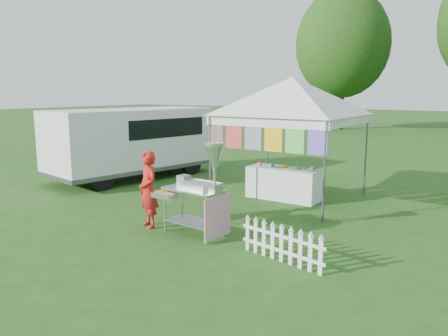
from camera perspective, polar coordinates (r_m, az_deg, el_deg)
The scene contains 8 objects.
ground at distance 8.15m, azimuth -2.27°, elevation -9.05°, with size 120.00×120.00×0.00m, color #234D16.
canopy_main at distance 10.72m, azimuth 8.96°, elevation 11.64°, with size 4.24×4.24×3.45m.
tree_left at distance 32.15m, azimuth 15.21°, elevation 15.34°, with size 6.40×6.40×9.53m.
donut_cart at distance 7.96m, azimuth -3.09°, elevation -1.75°, with size 1.33×0.82×1.77m.
vendor at distance 8.67m, azimuth -9.86°, elevation -2.83°, with size 0.55×0.36×1.51m, color red.
cargo_van at distance 13.82m, azimuth -11.45°, elevation 3.51°, with size 2.90×5.39×2.12m.
picket_fence at distance 7.01m, azimuth 7.52°, elevation -9.87°, with size 1.59×0.35×0.56m.
display_table at distance 10.98m, azimuth 7.79°, elevation -2.01°, with size 1.80×0.70×0.78m, color white.
Camera 1 is at (4.57, -6.20, 2.66)m, focal length 35.00 mm.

